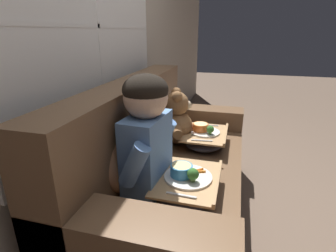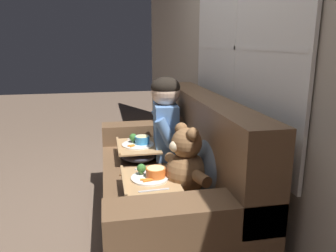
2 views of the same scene
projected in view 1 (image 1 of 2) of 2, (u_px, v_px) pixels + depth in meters
The scene contains 9 objects.
ground_plane at pixel (175, 217), 1.88m from camera, with size 14.00×14.00×0.00m, color brown.
wall_back_with_window at pixel (91, 24), 1.57m from camera, with size 8.00×0.08×2.60m.
couch at pixel (166, 174), 1.78m from camera, with size 1.77×0.84×0.96m.
throw_pillow_behind_child at pixel (121, 153), 1.42m from camera, with size 0.43×0.21×0.44m.
throw_pillow_behind_teddy at pixel (157, 116), 2.02m from camera, with size 0.41×0.20×0.43m.
child_figure at pixel (147, 130), 1.33m from camera, with size 0.46×0.23×0.63m.
teddy_bear at pixel (177, 121), 1.99m from camera, with size 0.45×0.33×0.42m.
lap_tray_child at pixel (188, 185), 1.37m from camera, with size 0.43×0.32×0.19m.
lap_tray_teddy at pixel (205, 138), 1.98m from camera, with size 0.42×0.32×0.18m.
Camera 1 is at (-1.50, -0.35, 1.26)m, focal length 28.00 mm.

